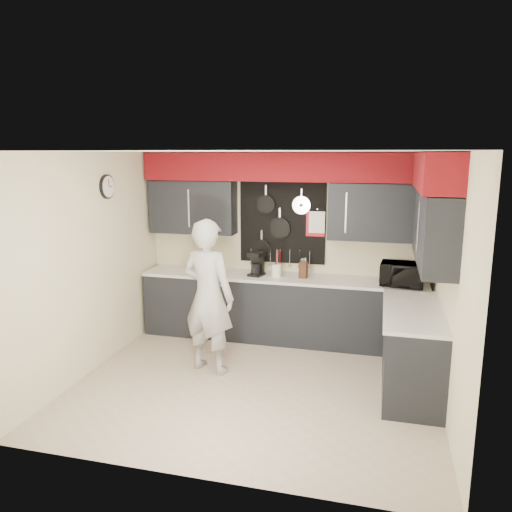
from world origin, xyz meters
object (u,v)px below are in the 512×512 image
(microwave, at_px, (402,274))
(knife_block, at_px, (303,270))
(coffee_maker, at_px, (257,263))
(utensil_crock, at_px, (276,270))
(person, at_px, (208,296))

(microwave, relative_size, knife_block, 2.42)
(microwave, relative_size, coffee_maker, 1.62)
(knife_block, distance_m, utensil_crock, 0.37)
(microwave, distance_m, utensil_crock, 1.66)
(microwave, distance_m, person, 2.49)
(knife_block, height_order, person, person)
(microwave, xyz_separation_m, coffee_maker, (-1.93, 0.08, 0.02))
(microwave, distance_m, coffee_maker, 1.94)
(coffee_maker, bearing_deg, utensil_crock, 11.81)
(coffee_maker, bearing_deg, person, -91.23)
(utensil_crock, distance_m, person, 1.31)
(knife_block, bearing_deg, microwave, 5.28)
(coffee_maker, relative_size, person, 0.18)
(knife_block, relative_size, coffee_maker, 0.67)
(utensil_crock, bearing_deg, person, -115.81)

